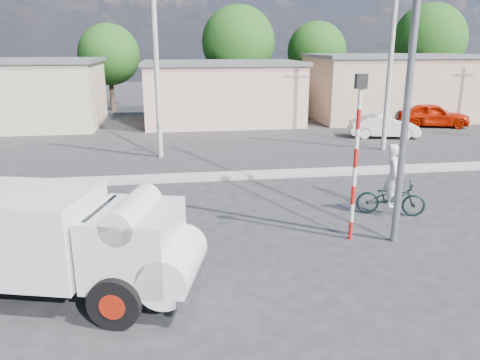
{
  "coord_description": "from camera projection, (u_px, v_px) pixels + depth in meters",
  "views": [
    {
      "loc": [
        -1.47,
        -9.62,
        5.03
      ],
      "look_at": [
        0.44,
        3.16,
        1.3
      ],
      "focal_mm": 35.0,
      "sensor_mm": 36.0,
      "label": 1
    }
  ],
  "objects": [
    {
      "name": "ground_plane",
      "position": [
        241.0,
        273.0,
        10.75
      ],
      "size": [
        120.0,
        120.0,
        0.0
      ],
      "primitive_type": "plane",
      "color": "#252528",
      "rests_on": "ground"
    },
    {
      "name": "median",
      "position": [
        211.0,
        176.0,
        18.33
      ],
      "size": [
        40.0,
        0.8,
        0.16
      ],
      "primitive_type": "cube",
      "color": "#99968E",
      "rests_on": "ground"
    },
    {
      "name": "truck",
      "position": [
        63.0,
        241.0,
        9.4
      ],
      "size": [
        5.78,
        3.33,
        2.25
      ],
      "rotation": [
        0.0,
        0.0,
        -0.27
      ],
      "color": "black",
      "rests_on": "ground"
    },
    {
      "name": "bicycle",
      "position": [
        391.0,
        198.0,
        14.3
      ],
      "size": [
        2.17,
        1.36,
        1.07
      ],
      "primitive_type": "imported",
      "rotation": [
        0.0,
        0.0,
        1.23
      ],
      "color": "black",
      "rests_on": "ground"
    },
    {
      "name": "cyclist",
      "position": [
        392.0,
        185.0,
        14.19
      ],
      "size": [
        0.67,
        0.81,
        1.91
      ],
      "primitive_type": "imported",
      "rotation": [
        0.0,
        0.0,
        1.23
      ],
      "color": "white",
      "rests_on": "ground"
    },
    {
      "name": "car_cream",
      "position": [
        384.0,
        126.0,
        26.32
      ],
      "size": [
        4.03,
        2.13,
        1.26
      ],
      "primitive_type": "imported",
      "rotation": [
        0.0,
        0.0,
        1.35
      ],
      "color": "silver",
      "rests_on": "ground"
    },
    {
      "name": "car_red",
      "position": [
        433.0,
        115.0,
        29.88
      ],
      "size": [
        4.71,
        2.99,
        1.49
      ],
      "primitive_type": "imported",
      "rotation": [
        0.0,
        0.0,
        1.27
      ],
      "color": "#AB1501",
      "rests_on": "ground"
    },
    {
      "name": "traffic_pole",
      "position": [
        357.0,
        145.0,
        11.91
      ],
      "size": [
        0.28,
        0.18,
        4.36
      ],
      "color": "red",
      "rests_on": "ground"
    },
    {
      "name": "streetlight",
      "position": [
        406.0,
        48.0,
        11.1
      ],
      "size": [
        2.34,
        0.22,
        9.0
      ],
      "color": "slate",
      "rests_on": "ground"
    },
    {
      "name": "building_row",
      "position": [
        208.0,
        90.0,
        31.22
      ],
      "size": [
        37.8,
        7.3,
        4.44
      ],
      "color": "#C7B396",
      "rests_on": "ground"
    },
    {
      "name": "tree_row",
      "position": [
        234.0,
        46.0,
        36.93
      ],
      "size": [
        43.62,
        7.43,
        8.42
      ],
      "color": "#38281E",
      "rests_on": "ground"
    },
    {
      "name": "utility_poles",
      "position": [
        272.0,
        67.0,
        21.48
      ],
      "size": [
        35.4,
        0.24,
        8.0
      ],
      "color": "#99968E",
      "rests_on": "ground"
    }
  ]
}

